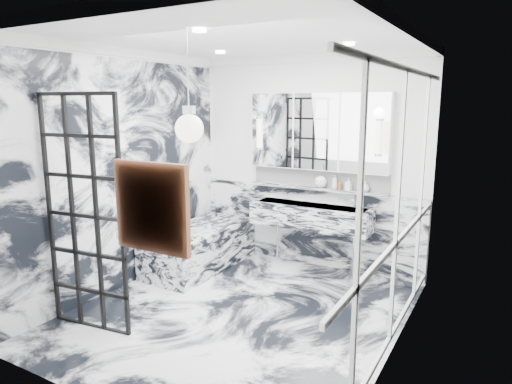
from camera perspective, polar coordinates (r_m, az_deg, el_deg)
The scene contains 25 objects.
floor at distance 5.03m, azimuth -2.11°, elevation -14.70°, with size 3.60×3.60×0.00m, color silver.
ceiling at distance 4.57m, azimuth -2.38°, elevation 18.79°, with size 3.60×3.60×0.00m, color white.
wall_back at distance 6.18m, azimuth 6.61°, elevation 3.70°, with size 3.60×3.60×0.00m, color white.
wall_front at distance 3.24m, azimuth -19.27°, elevation -3.60°, with size 3.60×3.60×0.00m, color white.
wall_left at distance 5.60m, azimuth -16.31°, elevation 2.56°, with size 3.60×3.60×0.00m, color white.
wall_right at distance 4.00m, azimuth 17.62°, elevation -0.78°, with size 3.60×3.60×0.00m, color white.
marble_clad_back at distance 6.33m, azimuth 6.34°, elevation -4.20°, with size 3.18×0.05×1.05m, color silver.
marble_clad_left at distance 5.60m, azimuth -16.17°, elevation 1.94°, with size 0.02×3.56×2.68m, color silver.
panel_molding at distance 4.03m, azimuth 17.26°, elevation -2.15°, with size 0.03×3.40×2.30m, color white.
soap_bottle_a at distance 5.98m, azimuth 9.83°, elevation 1.27°, with size 0.07×0.07×0.19m, color #8C5919.
soap_bottle_b at distance 5.93m, azimuth 11.51°, elevation 0.99°, with size 0.07×0.07×0.16m, color #4C4C51.
soap_bottle_c at distance 5.87m, azimuth 13.44°, elevation 0.72°, with size 0.11×0.11×0.14m, color silver.
face_pot at distance 6.05m, azimuth 8.09°, elevation 1.26°, with size 0.16×0.16×0.16m, color white.
amber_bottle at distance 5.97m, azimuth 10.42°, elevation 0.80°, with size 0.04×0.04×0.10m, color #8C5919.
flower_vase at distance 5.54m, azimuth -8.88°, elevation -5.59°, with size 0.08×0.08×0.12m, color silver.
crittall_door at distance 4.63m, azimuth -20.66°, elevation -2.79°, with size 0.88×0.04×2.27m, color black, non-canonical shape.
artwork at distance 2.92m, azimuth -12.93°, elevation -1.88°, with size 0.47×0.05×0.47m, color orange.
pendant_light at distance 3.51m, azimuth -8.35°, elevation 7.85°, with size 0.22×0.22×0.22m, color white.
trough_sink at distance 6.03m, azimuth 6.86°, elevation -2.98°, with size 1.60×0.45×0.30m, color silver.
ledge at distance 6.10m, azimuth 7.54°, elevation 0.45°, with size 1.90×0.14×0.04m, color silver.
subway_tile at distance 6.14m, azimuth 7.79°, elevation 1.78°, with size 1.90×0.03×0.23m, color white.
mirror_cabinet at distance 6.02m, azimuth 7.74°, elevation 7.49°, with size 1.90×0.16×1.00m, color white.
sconce_left at distance 6.29m, azimuth 0.40°, elevation 7.38°, with size 0.07×0.07×0.40m, color white.
sconce_right at distance 5.67m, azimuth 15.12°, elevation 6.59°, with size 0.07×0.07×0.40m, color white.
bathtub at distance 6.23m, azimuth -7.04°, elevation -6.86°, with size 0.75×1.65×0.55m, color silver.
Camera 1 is at (2.39, -3.85, 2.19)m, focal length 32.00 mm.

